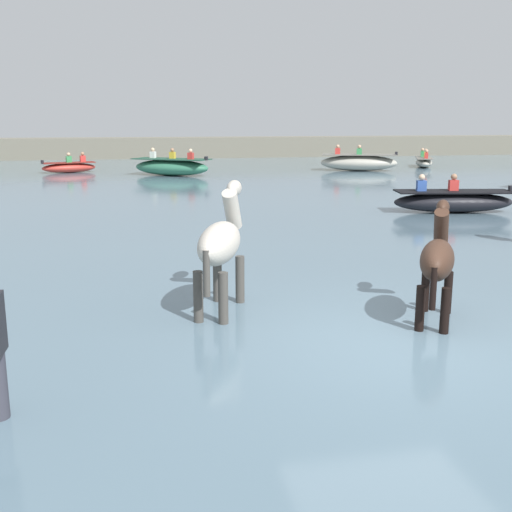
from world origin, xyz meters
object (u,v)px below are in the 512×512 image
horse_lead_pinto (221,246)px  boat_distant_west (453,201)px  boat_mid_outer (171,167)px  boat_far_inshore (359,162)px  horse_trailing_dark_bay (437,262)px  boat_far_offshore (424,162)px  boat_near_starboard (69,167)px

horse_lead_pinto → boat_distant_west: (7.81, 8.01, -0.61)m
boat_mid_outer → boat_distant_west: bearing=-61.5°
boat_far_inshore → horse_lead_pinto: bearing=-114.5°
horse_trailing_dark_bay → boat_far_offshore: size_ratio=0.61×
horse_trailing_dark_bay → boat_distant_west: horse_trailing_dark_bay is taller
boat_near_starboard → boat_distant_west: bearing=-52.7°
horse_lead_pinto → boat_far_offshore: bearing=58.7°
boat_far_inshore → horse_trailing_dark_bay: bearing=-107.7°
horse_trailing_dark_bay → boat_mid_outer: horse_trailing_dark_bay is taller
boat_mid_outer → boat_near_starboard: (-4.90, 2.63, -0.13)m
horse_trailing_dark_bay → boat_far_offshore: bearing=64.6°
horse_lead_pinto → boat_distant_west: 11.20m
boat_near_starboard → boat_far_offshore: (18.91, 0.01, 0.01)m
horse_trailing_dark_bay → boat_near_starboard: horse_trailing_dark_bay is taller
horse_lead_pinto → boat_near_starboard: 24.35m
boat_distant_west → boat_mid_outer: (-7.24, 13.31, 0.09)m
horse_trailing_dark_bay → boat_far_inshore: bearing=72.3°
boat_mid_outer → horse_lead_pinto: bearing=-91.5°
horse_trailing_dark_bay → boat_mid_outer: (-2.16, 22.30, -0.39)m
boat_distant_west → boat_near_starboard: bearing=127.3°
horse_trailing_dark_bay → boat_far_inshore: horse_trailing_dark_bay is taller
boat_distant_west → boat_mid_outer: size_ratio=0.90×
horse_lead_pinto → boat_mid_outer: size_ratio=0.51×
horse_trailing_dark_bay → boat_far_offshore: horse_trailing_dark_bay is taller
boat_mid_outer → boat_far_inshore: boat_far_inshore is taller
horse_lead_pinto → boat_mid_outer: (0.57, 21.32, -0.52)m
boat_distant_west → horse_trailing_dark_bay: bearing=-119.4°
horse_lead_pinto → boat_near_starboard: bearing=100.2°
horse_trailing_dark_bay → boat_near_starboard: (-7.06, 24.93, -0.53)m
boat_distant_west → boat_far_inshore: size_ratio=0.86×
boat_far_offshore → boat_far_inshore: bearing=-158.8°
horse_lead_pinto → boat_mid_outer: 21.33m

